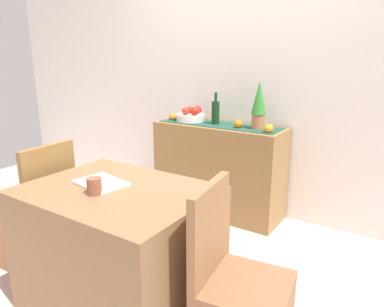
{
  "coord_description": "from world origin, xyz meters",
  "views": [
    {
      "loc": [
        1.41,
        -1.86,
        1.44
      ],
      "look_at": [
        -0.04,
        0.35,
        0.72
      ],
      "focal_mm": 33.03,
      "sensor_mm": 36.0,
      "label": 1
    }
  ],
  "objects_px": {
    "dining_table": "(120,248)",
    "fruit_bowl": "(191,118)",
    "chair_near_window": "(40,230)",
    "sideboard_console": "(218,169)",
    "potted_plant": "(259,104)",
    "coffee_cup": "(94,186)",
    "wine_bottle": "(216,112)",
    "open_book": "(101,183)"
  },
  "relations": [
    {
      "from": "coffee_cup",
      "to": "sideboard_console",
      "type": "bearing_deg",
      "value": 94.83
    },
    {
      "from": "sideboard_console",
      "to": "potted_plant",
      "type": "relative_size",
      "value": 2.93
    },
    {
      "from": "fruit_bowl",
      "to": "coffee_cup",
      "type": "bearing_deg",
      "value": -74.37
    },
    {
      "from": "wine_bottle",
      "to": "open_book",
      "type": "relative_size",
      "value": 1.04
    },
    {
      "from": "dining_table",
      "to": "fruit_bowl",
      "type": "bearing_deg",
      "value": 108.11
    },
    {
      "from": "open_book",
      "to": "chair_near_window",
      "type": "height_order",
      "value": "chair_near_window"
    },
    {
      "from": "fruit_bowl",
      "to": "sideboard_console",
      "type": "bearing_deg",
      "value": 0.0
    },
    {
      "from": "coffee_cup",
      "to": "chair_near_window",
      "type": "relative_size",
      "value": 0.1
    },
    {
      "from": "potted_plant",
      "to": "open_book",
      "type": "relative_size",
      "value": 1.47
    },
    {
      "from": "wine_bottle",
      "to": "potted_plant",
      "type": "height_order",
      "value": "potted_plant"
    },
    {
      "from": "dining_table",
      "to": "open_book",
      "type": "distance_m",
      "value": 0.4
    },
    {
      "from": "fruit_bowl",
      "to": "dining_table",
      "type": "height_order",
      "value": "fruit_bowl"
    },
    {
      "from": "fruit_bowl",
      "to": "dining_table",
      "type": "bearing_deg",
      "value": -71.89
    },
    {
      "from": "wine_bottle",
      "to": "dining_table",
      "type": "distance_m",
      "value": 1.6
    },
    {
      "from": "sideboard_console",
      "to": "chair_near_window",
      "type": "bearing_deg",
      "value": -112.35
    },
    {
      "from": "sideboard_console",
      "to": "dining_table",
      "type": "bearing_deg",
      "value": -83.37
    },
    {
      "from": "chair_near_window",
      "to": "open_book",
      "type": "bearing_deg",
      "value": -0.08
    },
    {
      "from": "sideboard_console",
      "to": "fruit_bowl",
      "type": "bearing_deg",
      "value": 180.0
    },
    {
      "from": "fruit_bowl",
      "to": "coffee_cup",
      "type": "distance_m",
      "value": 1.66
    },
    {
      "from": "wine_bottle",
      "to": "chair_near_window",
      "type": "height_order",
      "value": "wine_bottle"
    },
    {
      "from": "sideboard_console",
      "to": "chair_near_window",
      "type": "xyz_separation_m",
      "value": [
        -0.61,
        -1.48,
        -0.16
      ]
    },
    {
      "from": "wine_bottle",
      "to": "chair_near_window",
      "type": "bearing_deg",
      "value": -111.04
    },
    {
      "from": "fruit_bowl",
      "to": "chair_near_window",
      "type": "xyz_separation_m",
      "value": [
        -0.3,
        -1.48,
        -0.62
      ]
    },
    {
      "from": "sideboard_console",
      "to": "coffee_cup",
      "type": "xyz_separation_m",
      "value": [
        0.13,
        -1.59,
        0.36
      ]
    },
    {
      "from": "wine_bottle",
      "to": "dining_table",
      "type": "relative_size",
      "value": 0.28
    },
    {
      "from": "fruit_bowl",
      "to": "potted_plant",
      "type": "bearing_deg",
      "value": -0.0
    },
    {
      "from": "potted_plant",
      "to": "open_book",
      "type": "distance_m",
      "value": 1.54
    },
    {
      "from": "fruit_bowl",
      "to": "open_book",
      "type": "height_order",
      "value": "fruit_bowl"
    },
    {
      "from": "open_book",
      "to": "wine_bottle",
      "type": "bearing_deg",
      "value": 103.62
    },
    {
      "from": "potted_plant",
      "to": "sideboard_console",
      "type": "bearing_deg",
      "value": 180.0
    },
    {
      "from": "open_book",
      "to": "coffee_cup",
      "type": "height_order",
      "value": "coffee_cup"
    },
    {
      "from": "potted_plant",
      "to": "open_book",
      "type": "xyz_separation_m",
      "value": [
        -0.32,
        -1.48,
        -0.32
      ]
    },
    {
      "from": "chair_near_window",
      "to": "potted_plant",
      "type": "bearing_deg",
      "value": 56.37
    },
    {
      "from": "fruit_bowl",
      "to": "coffee_cup",
      "type": "xyz_separation_m",
      "value": [
        0.45,
        -1.59,
        -0.1
      ]
    },
    {
      "from": "dining_table",
      "to": "open_book",
      "type": "xyz_separation_m",
      "value": [
        -0.12,
        0.0,
        0.38
      ]
    },
    {
      "from": "wine_bottle",
      "to": "dining_table",
      "type": "xyz_separation_m",
      "value": [
        0.21,
        -1.48,
        -0.59
      ]
    },
    {
      "from": "sideboard_console",
      "to": "coffee_cup",
      "type": "relative_size",
      "value": 13.41
    },
    {
      "from": "sideboard_console",
      "to": "chair_near_window",
      "type": "distance_m",
      "value": 1.6
    },
    {
      "from": "potted_plant",
      "to": "coffee_cup",
      "type": "distance_m",
      "value": 1.64
    },
    {
      "from": "dining_table",
      "to": "chair_near_window",
      "type": "height_order",
      "value": "chair_near_window"
    },
    {
      "from": "coffee_cup",
      "to": "chair_near_window",
      "type": "bearing_deg",
      "value": 170.92
    },
    {
      "from": "fruit_bowl",
      "to": "open_book",
      "type": "xyz_separation_m",
      "value": [
        0.36,
        -1.48,
        -0.14
      ]
    }
  ]
}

